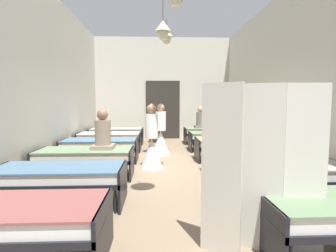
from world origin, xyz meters
name	(u,v)px	position (x,y,z in m)	size (l,w,h in m)	color
ground_plane	(168,170)	(0.00, 0.00, -0.05)	(6.13, 10.71, 0.10)	#8C755B
room_shell	(166,81)	(0.00, 1.19, 2.10)	(5.93, 10.31, 4.17)	beige
bed_left_row_0	(3,218)	(-1.71, -3.63, 0.44)	(1.90, 0.84, 0.57)	black
bed_left_row_1	(59,176)	(-1.71, -2.18, 0.44)	(1.90, 0.84, 0.57)	black
bed_right_row_1	(287,173)	(1.71, -2.18, 0.44)	(1.90, 0.84, 0.57)	black
bed_left_row_2	(85,156)	(-1.71, -0.73, 0.44)	(1.90, 0.84, 0.57)	black
bed_right_row_2	(253,154)	(1.71, -0.73, 0.44)	(1.90, 0.84, 0.57)	black
bed_left_row_3	(100,145)	(-1.71, 0.73, 0.44)	(1.90, 0.84, 0.57)	black
bed_right_row_3	(233,144)	(1.71, 0.73, 0.44)	(1.90, 0.84, 0.57)	black
bed_left_row_4	(110,137)	(-1.71, 2.18, 0.44)	(1.90, 0.84, 0.57)	black
bed_right_row_4	(219,137)	(1.71, 2.18, 0.44)	(1.90, 0.84, 0.57)	black
bed_left_row_5	(117,132)	(-1.71, 3.63, 0.44)	(1.90, 0.84, 0.57)	black
bed_right_row_5	(210,132)	(1.71, 3.63, 0.44)	(1.90, 0.84, 0.57)	black
nurse_near_aisle	(161,136)	(-0.15, 1.60, 0.53)	(0.52, 0.52, 1.49)	white
nurse_mid_aisle	(152,146)	(-0.39, -0.04, 0.53)	(0.52, 0.52, 1.49)	white
patient_seated_primary	(103,134)	(-1.36, -0.67, 0.87)	(0.44, 0.44, 0.80)	gray
patient_seated_secondary	(201,120)	(1.36, 3.70, 0.87)	(0.44, 0.44, 0.80)	slate
potted_plant	(155,126)	(-0.33, 4.10, 0.61)	(0.46, 0.46, 1.11)	brown
privacy_screen	(263,170)	(0.76, -3.55, 0.85)	(1.22, 0.30, 1.70)	silver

